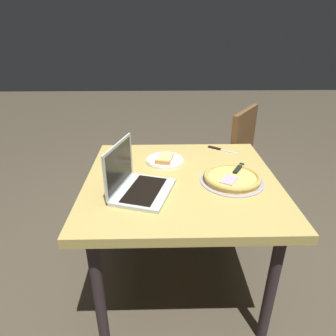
{
  "coord_description": "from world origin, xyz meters",
  "views": [
    {
      "loc": [
        0.11,
        1.43,
        1.5
      ],
      "look_at": [
        0.07,
        0.06,
        0.83
      ],
      "focal_mm": 31.61,
      "sensor_mm": 36.0,
      "label": 1
    }
  ],
  "objects_px": {
    "chair_near": "(227,156)",
    "table_knife": "(220,149)",
    "laptop": "(136,183)",
    "pizza_tray": "(232,178)",
    "pizza_plate": "(165,160)",
    "dining_table": "(181,190)"
  },
  "relations": [
    {
      "from": "dining_table",
      "to": "laptop",
      "type": "xyz_separation_m",
      "value": [
        0.24,
        0.14,
        0.13
      ]
    },
    {
      "from": "chair_near",
      "to": "pizza_tray",
      "type": "bearing_deg",
      "value": 79.08
    },
    {
      "from": "pizza_plate",
      "to": "laptop",
      "type": "bearing_deg",
      "value": 67.49
    },
    {
      "from": "table_knife",
      "to": "laptop",
      "type": "bearing_deg",
      "value": 46.05
    },
    {
      "from": "pizza_plate",
      "to": "table_knife",
      "type": "relative_size",
      "value": 1.23
    },
    {
      "from": "dining_table",
      "to": "pizza_tray",
      "type": "xyz_separation_m",
      "value": [
        -0.27,
        0.04,
        0.1
      ]
    },
    {
      "from": "table_knife",
      "to": "pizza_tray",
      "type": "bearing_deg",
      "value": 87.98
    },
    {
      "from": "laptop",
      "to": "table_knife",
      "type": "xyz_separation_m",
      "value": [
        -0.52,
        -0.54,
        -0.05
      ]
    },
    {
      "from": "pizza_tray",
      "to": "chair_near",
      "type": "bearing_deg",
      "value": -100.92
    },
    {
      "from": "pizza_tray",
      "to": "chair_near",
      "type": "xyz_separation_m",
      "value": [
        -0.15,
        -0.8,
        -0.23
      ]
    },
    {
      "from": "dining_table",
      "to": "chair_near",
      "type": "bearing_deg",
      "value": -119.2
    },
    {
      "from": "dining_table",
      "to": "laptop",
      "type": "bearing_deg",
      "value": 30.97
    },
    {
      "from": "laptop",
      "to": "pizza_plate",
      "type": "height_order",
      "value": "laptop"
    },
    {
      "from": "chair_near",
      "to": "table_knife",
      "type": "bearing_deg",
      "value": 68.89
    },
    {
      "from": "laptop",
      "to": "dining_table",
      "type": "bearing_deg",
      "value": -149.03
    },
    {
      "from": "dining_table",
      "to": "pizza_plate",
      "type": "distance_m",
      "value": 0.25
    },
    {
      "from": "laptop",
      "to": "pizza_tray",
      "type": "relative_size",
      "value": 1.1
    },
    {
      "from": "dining_table",
      "to": "pizza_plate",
      "type": "relative_size",
      "value": 4.53
    },
    {
      "from": "pizza_plate",
      "to": "table_knife",
      "type": "distance_m",
      "value": 0.42
    },
    {
      "from": "pizza_plate",
      "to": "dining_table",
      "type": "bearing_deg",
      "value": 112.22
    },
    {
      "from": "laptop",
      "to": "pizza_plate",
      "type": "xyz_separation_m",
      "value": [
        -0.15,
        -0.36,
        -0.04
      ]
    },
    {
      "from": "pizza_plate",
      "to": "table_knife",
      "type": "xyz_separation_m",
      "value": [
        -0.37,
        -0.18,
        -0.01
      ]
    }
  ]
}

